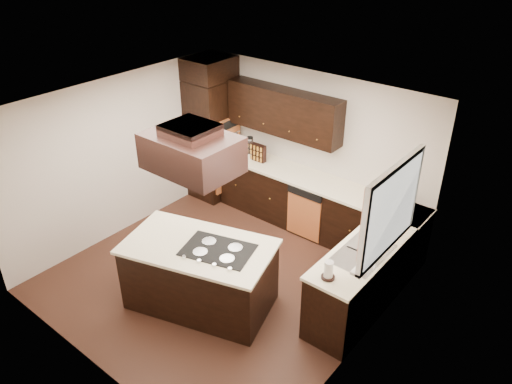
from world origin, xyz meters
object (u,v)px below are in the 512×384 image
range_hood (192,153)px  spice_rack (256,152)px  oven_column (212,139)px  island (200,276)px

range_hood → spice_rack: bearing=112.0°
oven_column → spice_rack: size_ratio=6.05×
spice_rack → oven_column: bearing=-176.7°
range_hood → spice_rack: (-0.94, 2.32, -1.09)m
oven_column → range_hood: 3.13m
island → range_hood: range_hood is taller
oven_column → island: bearing=-50.2°
oven_column → range_hood: (1.88, -2.25, 1.10)m
island → range_hood: bearing=118.6°
range_hood → oven_column: bearing=129.7°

